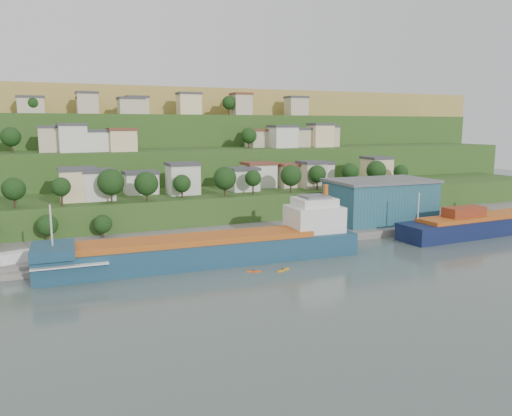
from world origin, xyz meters
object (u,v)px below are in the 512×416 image
cargo_ship_near (216,249)px  caravan (15,259)px  cargo_ship_far (495,224)px  kayak_orange (254,271)px  warehouse (380,200)px

cargo_ship_near → caravan: 42.88m
cargo_ship_near → caravan: cargo_ship_near is taller
cargo_ship_far → caravan: size_ratio=9.29×
cargo_ship_far → kayak_orange: 80.56m
caravan → cargo_ship_near: bearing=-32.8°
cargo_ship_near → caravan: (-41.71, 9.93, -0.22)m
cargo_ship_near → cargo_ship_far: cargo_ship_near is taller
cargo_ship_near → kayak_orange: cargo_ship_near is taller
cargo_ship_far → warehouse: warehouse is taller
cargo_ship_near → caravan: size_ratio=11.00×
cargo_ship_near → warehouse: size_ratio=2.30×
caravan → warehouse: bearing=-15.2°
caravan → kayak_orange: caravan is taller
cargo_ship_far → cargo_ship_near: bearing=176.6°
cargo_ship_near → warehouse: cargo_ship_near is taller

